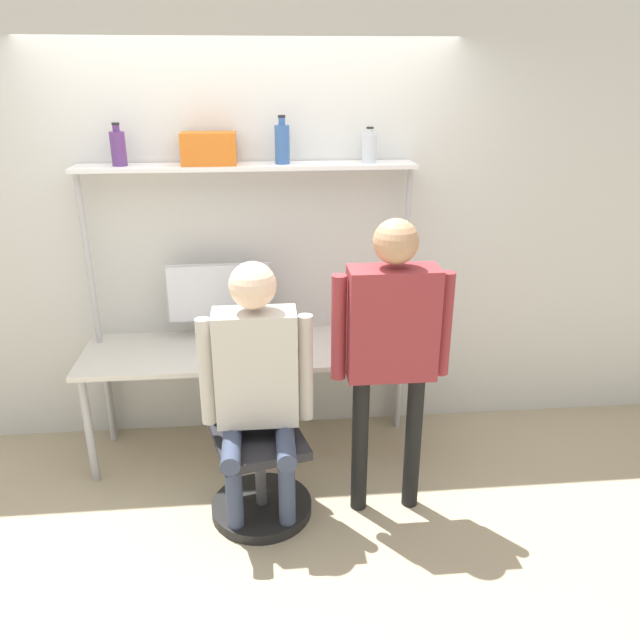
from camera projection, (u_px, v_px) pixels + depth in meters
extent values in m
plane|color=tan|center=(258.00, 478.00, 3.81)|extent=(12.00, 12.00, 0.00)
cube|color=silver|center=(250.00, 235.00, 3.94)|extent=(8.00, 0.06, 2.70)
cube|color=beige|center=(254.00, 350.00, 3.86)|extent=(2.08, 0.63, 0.03)
cylinder|color=#A5A5AA|center=(89.00, 430.00, 3.67)|extent=(0.05, 0.05, 0.69)
cylinder|color=#A5A5AA|center=(416.00, 414.00, 3.84)|extent=(0.05, 0.05, 0.69)
cylinder|color=#A5A5AA|center=(108.00, 390.00, 4.14)|extent=(0.05, 0.05, 0.69)
cylinder|color=#A5A5AA|center=(399.00, 377.00, 4.31)|extent=(0.05, 0.05, 0.69)
cube|color=white|center=(247.00, 166.00, 3.62)|extent=(1.98, 0.24, 0.02)
cylinder|color=#B2B2B7|center=(96.00, 315.00, 3.87)|extent=(0.04, 0.04, 1.81)
cylinder|color=#B2B2B7|center=(403.00, 305.00, 4.04)|extent=(0.04, 0.04, 1.81)
cylinder|color=#B7B7BC|center=(222.00, 339.00, 3.97)|extent=(0.20, 0.20, 0.01)
cylinder|color=#B7B7BC|center=(221.00, 329.00, 3.94)|extent=(0.06, 0.06, 0.12)
cube|color=#B7B7BC|center=(219.00, 293.00, 3.86)|extent=(0.64, 0.01, 0.37)
cube|color=silver|center=(219.00, 293.00, 3.86)|extent=(0.62, 0.02, 0.35)
cube|color=silver|center=(266.00, 352.00, 3.78)|extent=(0.31, 0.25, 0.01)
cube|color=black|center=(266.00, 353.00, 3.76)|extent=(0.26, 0.14, 0.00)
cube|color=silver|center=(265.00, 330.00, 3.80)|extent=(0.31, 0.11, 0.23)
cube|color=black|center=(265.00, 330.00, 3.80)|extent=(0.27, 0.09, 0.20)
cube|color=black|center=(303.00, 354.00, 3.76)|extent=(0.07, 0.15, 0.01)
cube|color=black|center=(303.00, 353.00, 3.76)|extent=(0.06, 0.13, 0.00)
cylinder|color=black|center=(262.00, 507.00, 3.51)|extent=(0.56, 0.56, 0.06)
cylinder|color=#4C4C51|center=(261.00, 474.00, 3.43)|extent=(0.06, 0.06, 0.38)
cube|color=#26262B|center=(259.00, 441.00, 3.35)|extent=(0.56, 0.56, 0.05)
cube|color=#26262B|center=(248.00, 383.00, 3.44)|extent=(0.41, 0.14, 0.45)
cylinder|color=#38425B|center=(234.00, 496.00, 3.26)|extent=(0.09, 0.09, 0.49)
cylinder|color=#38425B|center=(287.00, 493.00, 3.29)|extent=(0.09, 0.09, 0.49)
cylinder|color=#38425B|center=(232.00, 446.00, 3.18)|extent=(0.10, 0.38, 0.10)
cylinder|color=#38425B|center=(286.00, 443.00, 3.21)|extent=(0.10, 0.38, 0.10)
cube|color=beige|center=(256.00, 368.00, 3.22)|extent=(0.42, 0.20, 0.62)
cylinder|color=beige|center=(206.00, 372.00, 3.20)|extent=(0.08, 0.08, 0.59)
cylinder|color=beige|center=(306.00, 368.00, 3.25)|extent=(0.08, 0.08, 0.59)
sphere|color=beige|center=(253.00, 285.00, 3.06)|extent=(0.24, 0.24, 0.24)
cylinder|color=black|center=(360.00, 444.00, 3.41)|extent=(0.09, 0.09, 0.83)
cylinder|color=black|center=(413.00, 441.00, 3.44)|extent=(0.09, 0.09, 0.83)
cube|color=maroon|center=(392.00, 323.00, 3.16)|extent=(0.46, 0.20, 0.59)
cylinder|color=maroon|center=(339.00, 328.00, 3.14)|extent=(0.08, 0.08, 0.56)
cylinder|color=maroon|center=(444.00, 324.00, 3.19)|extent=(0.08, 0.08, 0.56)
sphere|color=tan|center=(396.00, 242.00, 3.00)|extent=(0.22, 0.22, 0.22)
cylinder|color=#335999|center=(282.00, 145.00, 3.59)|extent=(0.09, 0.09, 0.22)
cylinder|color=#335999|center=(282.00, 121.00, 3.55)|extent=(0.04, 0.04, 0.04)
cylinder|color=black|center=(282.00, 116.00, 3.54)|extent=(0.04, 0.04, 0.01)
cylinder|color=silver|center=(369.00, 148.00, 3.65)|extent=(0.09, 0.09, 0.16)
cylinder|color=silver|center=(370.00, 131.00, 3.61)|extent=(0.04, 0.04, 0.03)
cylinder|color=black|center=(370.00, 128.00, 3.61)|extent=(0.04, 0.04, 0.01)
cylinder|color=#593372|center=(118.00, 149.00, 3.52)|extent=(0.09, 0.09, 0.19)
cylinder|color=#593372|center=(116.00, 128.00, 3.48)|extent=(0.04, 0.04, 0.04)
cylinder|color=black|center=(115.00, 124.00, 3.47)|extent=(0.04, 0.04, 0.01)
cube|color=#D1661E|center=(209.00, 149.00, 3.56)|extent=(0.31, 0.18, 0.18)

